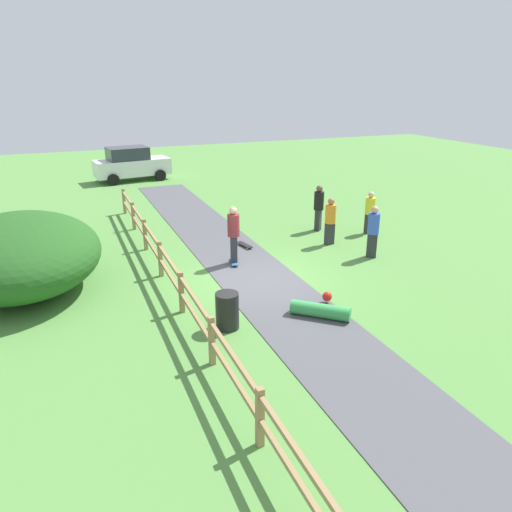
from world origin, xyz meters
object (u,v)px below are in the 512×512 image
(bystander_yellow, at_px, (370,211))
(bystander_black, at_px, (319,206))
(skater_riding, at_px, (234,232))
(bystander_blue, at_px, (373,229))
(bush_large, at_px, (20,254))
(skater_fallen, at_px, (321,309))
(skateboard_loose, at_px, (245,245))
(bystander_orange, at_px, (330,219))
(trash_bin, at_px, (227,311))
(parked_car_white, at_px, (131,164))

(bystander_yellow, bearing_deg, bystander_black, 147.08)
(skater_riding, bearing_deg, bystander_blue, -14.35)
(bush_large, xyz_separation_m, skater_fallen, (6.92, -4.65, -0.86))
(skater_fallen, height_order, skateboard_loose, skater_fallen)
(bystander_yellow, distance_m, bystander_blue, 2.69)
(skater_fallen, relative_size, bystander_blue, 0.80)
(skateboard_loose, bearing_deg, bystander_black, 13.15)
(bush_large, height_order, skateboard_loose, bush_large)
(bystander_black, relative_size, bystander_orange, 1.05)
(bystander_orange, bearing_deg, skateboard_loose, 163.92)
(skater_fallen, distance_m, bystander_yellow, 7.46)
(bush_large, distance_m, skater_riding, 6.16)
(bush_large, bearing_deg, trash_bin, -43.30)
(skater_fallen, bearing_deg, bystander_black, 61.44)
(skateboard_loose, bearing_deg, bystander_blue, -35.43)
(bystander_black, height_order, bystander_orange, bystander_black)
(skater_fallen, xyz_separation_m, bystander_yellow, (5.13, 5.37, 0.69))
(skateboard_loose, height_order, bystander_orange, bystander_orange)
(bush_large, relative_size, skateboard_loose, 6.32)
(skateboard_loose, relative_size, bystander_yellow, 0.51)
(bush_large, relative_size, skater_riding, 2.77)
(trash_bin, height_order, skater_riding, skater_riding)
(skater_riding, bearing_deg, parked_car_white, 93.62)
(skater_fallen, xyz_separation_m, parked_car_white, (-1.72, 19.12, 0.76))
(skater_riding, relative_size, bystander_orange, 1.11)
(skater_fallen, relative_size, bystander_orange, 0.83)
(skater_fallen, bearing_deg, parked_car_white, 95.14)
(trash_bin, bearing_deg, skater_riding, 68.04)
(parked_car_white, bearing_deg, bystander_blue, -71.38)
(skater_riding, bearing_deg, skater_fallen, -79.61)
(bystander_yellow, relative_size, bystander_orange, 0.96)
(skater_riding, relative_size, skater_fallen, 1.34)
(bystander_black, bearing_deg, bystander_blue, -86.99)
(bystander_black, xyz_separation_m, parked_car_white, (-5.22, 12.69, -0.03))
(trash_bin, bearing_deg, skateboard_loose, 64.99)
(skateboard_loose, bearing_deg, bush_large, -171.96)
(skater_riding, height_order, skater_fallen, skater_riding)
(bush_large, xyz_separation_m, parked_car_white, (5.20, 14.47, -0.10))
(trash_bin, distance_m, skateboard_loose, 5.86)
(skater_fallen, distance_m, bystander_black, 7.36)
(bystander_blue, height_order, parked_car_white, parked_car_white)
(bystander_black, bearing_deg, bush_large, -170.28)
(skater_riding, bearing_deg, bystander_yellow, 10.78)
(skater_riding, xyz_separation_m, skateboard_loose, (0.90, 1.39, -0.99))
(skater_fallen, bearing_deg, bystander_blue, 40.24)
(skateboard_loose, distance_m, parked_car_white, 13.63)
(trash_bin, distance_m, bystander_yellow, 9.03)
(parked_car_white, bearing_deg, skateboard_loose, -82.24)
(trash_bin, relative_size, bystander_black, 0.50)
(trash_bin, bearing_deg, skater_fallen, -8.21)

